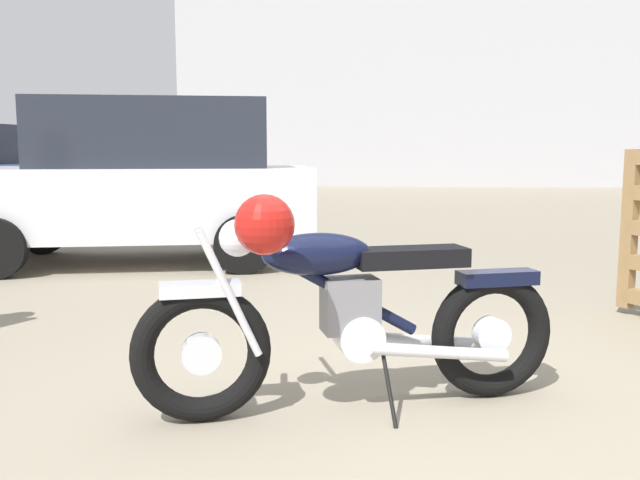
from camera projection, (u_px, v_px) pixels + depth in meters
The scene contains 4 objects.
ground_plane at pixel (411, 416), 3.18m from camera, with size 80.00×80.00×0.00m, color gray.
vintage_motorcycle at pixel (344, 310), 3.18m from camera, with size 2.03×0.87×1.07m.
red_hatchback_near at pixel (140, 180), 7.44m from camera, with size 4.12×2.30×1.78m.
industrial_building at pixel (405, 82), 29.42m from camera, with size 17.19×13.03×18.89m.
Camera 1 is at (-0.30, -3.06, 1.23)m, focal length 37.96 mm.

